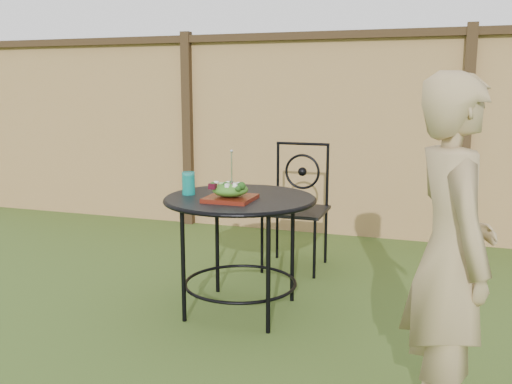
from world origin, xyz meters
TOP-DOWN VIEW (x-y plane):
  - ground at (0.00, 0.00)m, footprint 60.00×60.00m
  - fence at (-0.00, 2.19)m, footprint 8.00×0.12m
  - patio_table at (-0.01, 0.14)m, footprint 0.92×0.92m
  - patio_chair at (0.09, 1.14)m, footprint 0.46×0.46m
  - diner at (1.19, -0.72)m, footprint 0.49×0.61m
  - salad_plate at (-0.03, 0.02)m, footprint 0.27×0.27m
  - salad at (-0.03, 0.02)m, footprint 0.21×0.21m
  - fork at (-0.02, 0.02)m, footprint 0.01×0.01m
  - drinking_glass at (-0.34, 0.12)m, footprint 0.08×0.08m

SIDE VIEW (x-z plane):
  - ground at x=0.00m, z-range 0.00..0.00m
  - patio_chair at x=0.09m, z-range 0.03..0.98m
  - patio_table at x=-0.01m, z-range 0.22..0.95m
  - diner at x=1.19m, z-range 0.00..1.44m
  - salad_plate at x=-0.03m, z-range 0.72..0.75m
  - salad at x=-0.03m, z-range 0.75..0.83m
  - drinking_glass at x=-0.34m, z-range 0.72..0.86m
  - fork at x=-0.02m, z-range 0.83..1.01m
  - fence at x=0.00m, z-range 0.00..1.90m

